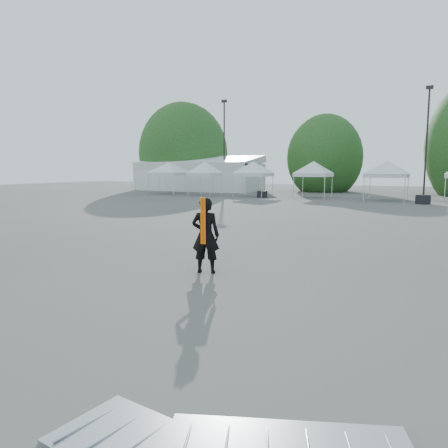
% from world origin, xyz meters
% --- Properties ---
extents(ground, '(120.00, 120.00, 0.00)m').
position_xyz_m(ground, '(0.00, 0.00, 0.00)').
color(ground, '#474442').
rests_on(ground, ground).
extents(marquee, '(15.00, 6.25, 4.23)m').
position_xyz_m(marquee, '(-22.00, 35.00, 1.97)').
color(marquee, silver).
rests_on(marquee, ground).
extents(light_pole_west, '(0.60, 0.25, 10.30)m').
position_xyz_m(light_pole_west, '(-18.00, 34.00, 5.77)').
color(light_pole_west, black).
rests_on(light_pole_west, ground).
extents(light_pole_east, '(0.60, 0.25, 9.80)m').
position_xyz_m(light_pole_east, '(3.00, 32.00, 5.52)').
color(light_pole_east, black).
rests_on(light_pole_east, ground).
extents(tree_far_w, '(4.80, 4.80, 7.30)m').
position_xyz_m(tree_far_w, '(-26.00, 38.00, 4.54)').
color(tree_far_w, '#382314').
rests_on(tree_far_w, ground).
extents(tree_mid_w, '(4.16, 4.16, 6.33)m').
position_xyz_m(tree_mid_w, '(-8.00, 40.00, 3.93)').
color(tree_mid_w, '#382314').
rests_on(tree_mid_w, ground).
extents(tent_a, '(4.70, 4.70, 3.88)m').
position_xyz_m(tent_a, '(-21.42, 27.91, 3.06)').
color(tent_a, silver).
rests_on(tent_a, ground).
extents(tent_b, '(3.77, 3.77, 3.88)m').
position_xyz_m(tent_b, '(-16.61, 27.04, 3.06)').
color(tent_b, silver).
rests_on(tent_b, ground).
extents(tent_c, '(4.34, 4.34, 3.88)m').
position_xyz_m(tent_c, '(-11.63, 27.60, 3.06)').
color(tent_c, silver).
rests_on(tent_c, ground).
extents(tent_d, '(4.24, 4.24, 3.88)m').
position_xyz_m(tent_d, '(-6.11, 28.61, 3.06)').
color(tent_d, silver).
rests_on(tent_d, ground).
extents(tent_e, '(4.70, 4.70, 3.88)m').
position_xyz_m(tent_e, '(0.29, 28.06, 3.06)').
color(tent_e, silver).
rests_on(tent_e, ground).
extents(man, '(0.83, 0.68, 1.98)m').
position_xyz_m(man, '(-0.70, -1.06, 0.99)').
color(man, black).
rests_on(man, ground).
extents(crate_west, '(0.80, 0.63, 0.62)m').
position_xyz_m(crate_west, '(-10.34, 26.66, 0.31)').
color(crate_west, black).
rests_on(crate_west, ground).
extents(crate_mid, '(1.08, 0.98, 0.68)m').
position_xyz_m(crate_mid, '(3.26, 25.38, 0.34)').
color(crate_mid, black).
rests_on(crate_mid, ground).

